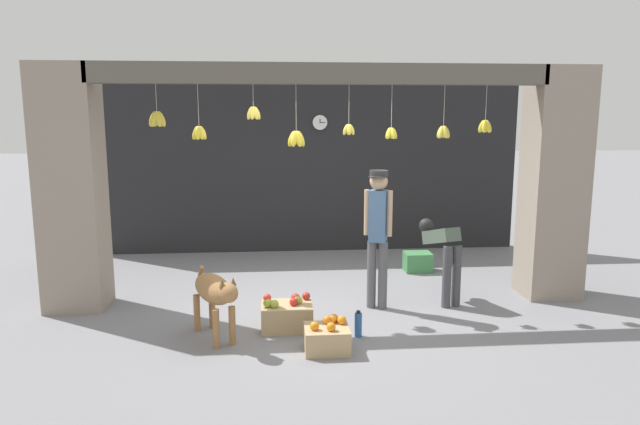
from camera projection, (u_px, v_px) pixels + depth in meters
ground_plane at (323, 308)px, 7.00m from camera, size 60.00×60.00×0.00m
shop_back_wall at (307, 167)px, 9.78m from camera, size 7.29×0.12×2.94m
shop_pillar_left at (71, 189)px, 6.80m from camera, size 0.70×0.60×2.94m
shop_pillar_right at (554, 184)px, 7.29m from camera, size 0.70×0.60×2.94m
storefront_awning at (320, 79)px, 6.65m from camera, size 5.39×0.27×0.98m
dog at (215, 292)px, 5.95m from camera, size 0.63×0.99×0.75m
shopkeeper at (378, 227)px, 6.85m from camera, size 0.32×0.31×1.70m
worker_stooping at (443, 251)px, 7.14m from camera, size 0.39×0.76×1.00m
fruit_crate_oranges at (327, 337)px, 5.73m from camera, size 0.45×0.40×0.33m
fruit_crate_apples at (287, 315)px, 6.30m from camera, size 0.56×0.43×0.37m
produce_box_green at (418, 262)px, 8.65m from camera, size 0.40×0.33×0.29m
water_bottle at (358, 324)px, 6.08m from camera, size 0.08×0.08×0.29m
wall_clock at (320, 122)px, 9.59m from camera, size 0.26×0.03×0.26m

